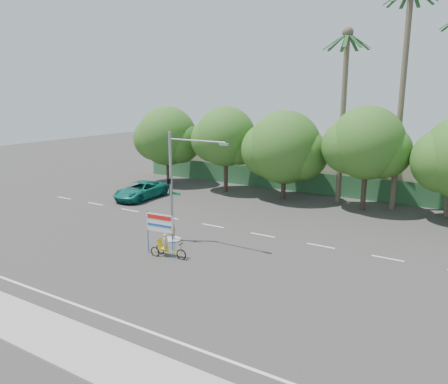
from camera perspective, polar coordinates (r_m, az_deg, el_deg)
The scene contains 14 objects.
ground at distance 24.15m, azimuth -7.93°, elevation -9.97°, with size 120.00×120.00×0.00m, color #33302D.
sidewalk_near at distance 19.56m, azimuth -22.60°, elevation -16.50°, with size 50.00×2.40×0.12m, color gray.
fence at distance 41.96m, azimuth 10.95°, elevation 1.23°, with size 38.00×0.08×2.00m, color #336B3D.
building_left at distance 49.98m, azimuth 2.07°, elevation 4.48°, with size 12.00×8.00×4.00m, color #BEB497.
building_right at distance 44.16m, azimuth 22.85°, elevation 2.08°, with size 14.00×8.00×3.60m, color #BEB497.
tree_far_left at distance 45.32m, azimuth -7.46°, elevation 7.03°, with size 7.14×6.00×7.96m.
tree_left at distance 41.27m, azimuth 0.18°, elevation 6.98°, with size 6.66×5.60×8.07m.
tree_center at distance 38.58m, azimuth 7.84°, elevation 5.55°, with size 7.62×6.40×7.85m.
tree_right at distance 36.27m, azimuth 18.10°, elevation 5.80°, with size 6.90×5.80×8.36m.
palm_tall at distance 37.10m, azimuth 22.40°, elevation 13.72°, with size 3.73×3.79×17.45m.
palm_short at distance 38.12m, azimuth 15.39°, elevation 11.76°, with size 3.73×3.79×14.45m.
traffic_signal at distance 27.50m, azimuth -6.41°, elevation -0.66°, with size 4.72×1.10×7.00m.
trike_billboard at distance 25.63m, azimuth -7.88°, elevation -6.06°, with size 2.68×0.66×2.64m.
pickup_truck at distance 39.68m, azimuth -10.81°, elevation 0.22°, with size 2.54×5.50×1.53m, color #0F6C5E.
Camera 1 is at (14.32, -17.05, 9.35)m, focal length 35.00 mm.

